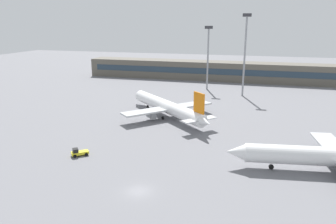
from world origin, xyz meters
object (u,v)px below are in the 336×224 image
floodlight_tower_west (208,53)px  floodlight_tower_east (245,50)px  baggage_tug_yellow (79,152)px  airplane_mid (166,106)px

floodlight_tower_west → floodlight_tower_east: bearing=-29.9°
baggage_tug_yellow → floodlight_tower_west: floodlight_tower_west is taller
airplane_mid → baggage_tug_yellow: 35.73m
airplane_mid → baggage_tug_yellow: airplane_mid is taller
airplane_mid → baggage_tug_yellow: (-9.77, -34.29, -2.39)m
baggage_tug_yellow → floodlight_tower_east: floodlight_tower_east is taller
baggage_tug_yellow → floodlight_tower_east: bearing=66.8°
baggage_tug_yellow → floodlight_tower_west: size_ratio=0.14×
floodlight_tower_west → floodlight_tower_east: size_ratio=0.85×
baggage_tug_yellow → floodlight_tower_east: (30.25, 70.46, 16.74)m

